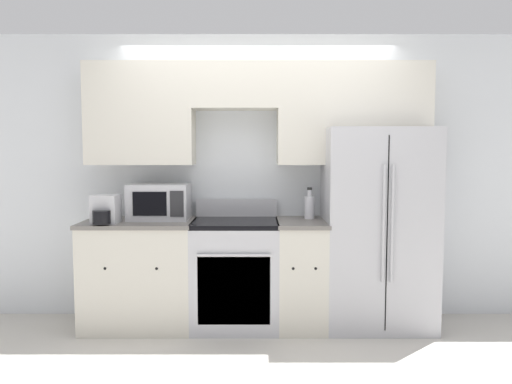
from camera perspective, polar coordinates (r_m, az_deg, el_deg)
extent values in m
plane|color=beige|center=(4.28, 0.02, -16.40)|extent=(12.00, 12.00, 0.00)
cube|color=silver|center=(4.66, -0.02, 1.73)|extent=(8.00, 0.06, 2.60)
cube|color=beige|center=(4.59, -13.27, 8.64)|extent=(0.94, 0.33, 0.89)
cube|color=beige|center=(4.50, -2.61, 11.97)|extent=(0.74, 0.33, 0.40)
cube|color=beige|center=(4.55, 10.75, 8.71)|extent=(1.33, 0.33, 0.89)
cube|color=beige|center=(4.56, -13.37, -9.27)|extent=(0.94, 0.62, 0.90)
cube|color=slate|center=(4.47, -13.49, -3.43)|extent=(0.96, 0.64, 0.03)
sphere|color=black|center=(4.29, -17.11, -8.37)|extent=(0.03, 0.03, 0.03)
sphere|color=black|center=(4.19, -11.53, -8.57)|extent=(0.03, 0.03, 0.03)
cube|color=beige|center=(4.46, 4.91, -9.47)|extent=(0.41, 0.62, 0.90)
cube|color=slate|center=(4.37, 4.96, -3.50)|extent=(0.43, 0.64, 0.03)
sphere|color=black|center=(4.12, 4.03, -8.70)|extent=(0.03, 0.03, 0.03)
sphere|color=black|center=(4.14, 6.59, -8.67)|extent=(0.03, 0.03, 0.03)
cube|color=#B7B7BC|center=(4.44, -2.61, -9.54)|extent=(0.74, 0.62, 0.90)
cube|color=black|center=(4.16, -2.78, -11.17)|extent=(0.60, 0.01, 0.57)
cube|color=black|center=(4.35, -2.63, -3.55)|extent=(0.74, 0.62, 0.04)
cube|color=#B7B7BC|center=(4.62, -2.49, -1.82)|extent=(0.74, 0.04, 0.16)
cylinder|color=silver|center=(4.07, -2.82, -7.25)|extent=(0.60, 0.02, 0.02)
cube|color=#B7B7BC|center=(4.53, 13.35, -3.96)|extent=(0.93, 0.72, 1.74)
cube|color=black|center=(4.19, 14.49, -4.68)|extent=(0.01, 0.01, 1.60)
cylinder|color=#B7B7BC|center=(4.14, 14.14, -3.56)|extent=(0.02, 0.02, 0.96)
cylinder|color=#B7B7BC|center=(4.16, 15.07, -3.55)|extent=(0.02, 0.02, 0.96)
cube|color=#B7B7BC|center=(4.49, -11.22, -1.09)|extent=(0.52, 0.36, 0.31)
cube|color=black|center=(4.32, -12.30, -1.34)|extent=(0.29, 0.01, 0.20)
cube|color=#262628|center=(4.28, -9.29, -1.35)|extent=(0.12, 0.01, 0.22)
cylinder|color=silver|center=(4.49, 5.88, -1.76)|extent=(0.09, 0.09, 0.20)
cylinder|color=silver|center=(4.47, 5.90, -0.11)|extent=(0.04, 0.04, 0.06)
cylinder|color=black|center=(4.47, 5.90, 0.39)|extent=(0.04, 0.04, 0.02)
cube|color=#B7B7BC|center=(4.37, -17.03, -1.88)|extent=(0.21, 0.21, 0.24)
cylinder|color=black|center=(4.26, -17.47, -2.76)|extent=(0.15, 0.15, 0.11)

